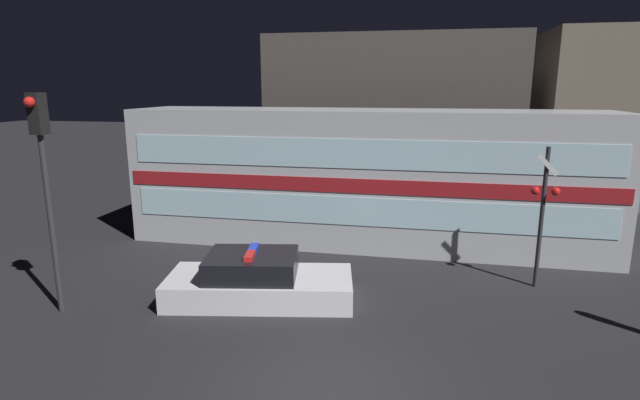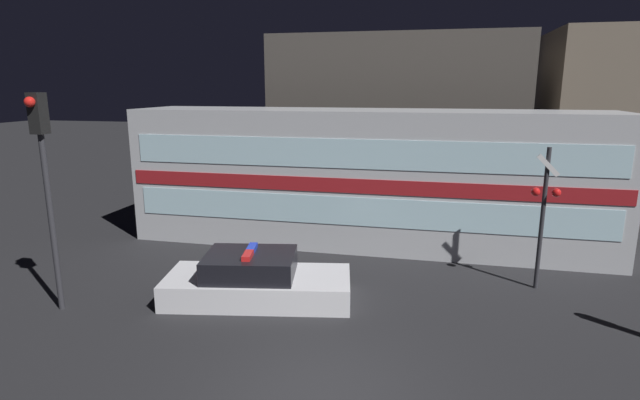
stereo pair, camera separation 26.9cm
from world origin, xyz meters
The scene contains 6 objects.
ground_plane centered at (0.00, 0.00, 0.00)m, with size 120.00×120.00×0.00m, color black.
train centered at (-0.39, 8.77, 2.23)m, with size 15.54×3.01×4.46m.
police_car centered at (-2.39, 3.46, 0.48)m, with size 4.81×2.67×1.31m.
crossing_signal_near centered at (4.56, 5.73, 2.14)m, with size 0.71×0.29×3.73m.
traffic_light_corner centered at (-6.76, 1.90, 3.51)m, with size 0.30×0.46×5.08m.
building_left centered at (0.05, 16.36, 3.67)m, with size 10.72×6.72×7.33m.
Camera 2 is at (1.73, -7.53, 5.20)m, focal length 28.00 mm.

